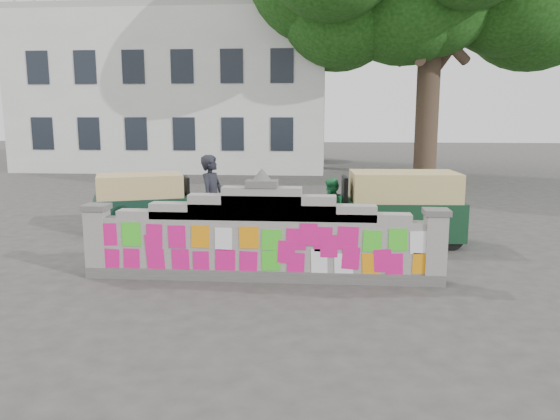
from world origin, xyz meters
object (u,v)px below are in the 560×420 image
(rickshaw_right, at_px, (400,207))
(cyclist_rider, at_px, (212,211))
(pedestrian, at_px, (331,211))
(rickshaw_left, at_px, (143,202))
(cyclist_bike, at_px, (213,229))

(rickshaw_right, bearing_deg, cyclist_rider, 15.37)
(pedestrian, xyz_separation_m, rickshaw_left, (-4.73, 0.91, 0.00))
(cyclist_bike, bearing_deg, cyclist_rider, 104.39)
(cyclist_bike, xyz_separation_m, pedestrian, (2.49, 1.31, 0.20))
(cyclist_bike, relative_size, rickshaw_right, 0.69)
(cyclist_rider, distance_m, rickshaw_left, 3.16)
(rickshaw_left, bearing_deg, cyclist_rider, -66.26)
(cyclist_rider, bearing_deg, rickshaw_right, -57.03)
(cyclist_bike, xyz_separation_m, rickshaw_right, (4.04, 1.36, 0.31))
(cyclist_bike, xyz_separation_m, rickshaw_left, (-2.24, 2.22, 0.20))
(cyclist_bike, relative_size, cyclist_rider, 1.12)
(rickshaw_left, bearing_deg, cyclist_bike, -66.26)
(cyclist_bike, height_order, rickshaw_right, rickshaw_right)
(rickshaw_left, xyz_separation_m, rickshaw_right, (6.28, -0.87, 0.11))
(cyclist_rider, xyz_separation_m, rickshaw_left, (-2.24, 2.22, -0.18))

